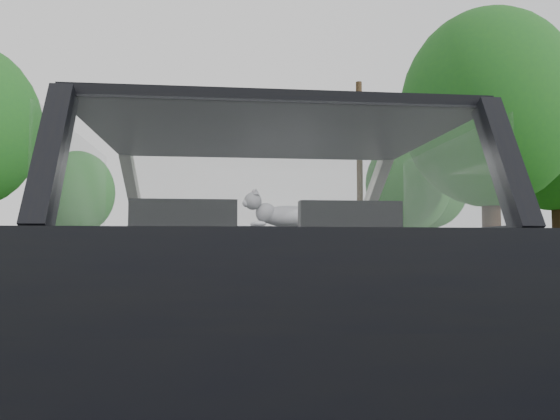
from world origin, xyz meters
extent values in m
plane|color=black|center=(0.00, 0.00, 0.00)|extent=(140.00, 140.00, 0.00)
cube|color=black|center=(0.00, 0.00, 0.72)|extent=(1.80, 4.00, 1.45)
cube|color=black|center=(0.00, 0.62, 0.85)|extent=(1.58, 0.45, 0.30)
cube|color=black|center=(-0.40, -0.29, 0.88)|extent=(0.50, 0.72, 0.42)
cube|color=black|center=(0.40, -0.29, 0.88)|extent=(0.50, 0.72, 0.42)
torus|color=black|center=(-0.40, 0.33, 0.92)|extent=(0.36, 0.36, 0.04)
ellipsoid|color=#989898|center=(0.23, 0.61, 1.08)|extent=(0.59, 0.29, 0.25)
cube|color=#ABABAB|center=(4.30, 10.00, 0.58)|extent=(0.05, 90.00, 0.32)
imported|color=#B4B4B4|center=(0.15, 24.14, 0.77)|extent=(2.14, 4.78, 1.54)
cube|color=#0D5A20|center=(5.86, 27.04, 1.25)|extent=(0.11, 1.00, 2.49)
cylinder|color=brown|center=(5.96, 20.64, 4.19)|extent=(0.36, 0.36, 8.37)
camera|label=1|loc=(-0.23, -3.00, 0.86)|focal=35.00mm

